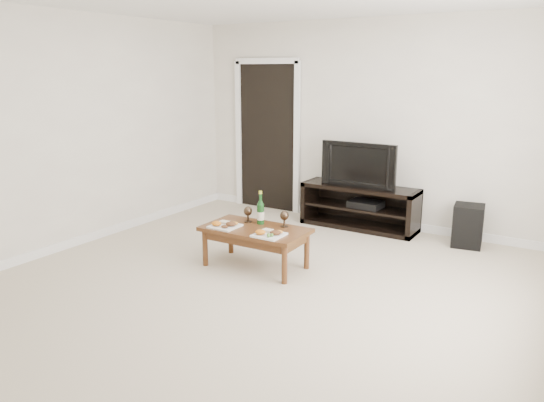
{
  "coord_description": "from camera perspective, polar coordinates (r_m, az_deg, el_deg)",
  "views": [
    {
      "loc": [
        2.5,
        -3.64,
        1.98
      ],
      "look_at": [
        -0.22,
        0.72,
        0.7
      ],
      "focal_mm": 35.0,
      "sensor_mm": 36.0,
      "label": 1
    }
  ],
  "objects": [
    {
      "name": "goblet_left",
      "position": [
        5.54,
        -2.6,
        -1.44
      ],
      "size": [
        0.09,
        0.09,
        0.17
      ],
      "primitive_type": null,
      "color": "#392C1F",
      "rests_on": "coffee_table"
    },
    {
      "name": "av_receiver",
      "position": [
        6.79,
        10.06,
        -0.33
      ],
      "size": [
        0.41,
        0.32,
        0.08
      ],
      "primitive_type": "cube",
      "rotation": [
        0.0,
        0.0,
        -0.04
      ],
      "color": "black",
      "rests_on": "media_console"
    },
    {
      "name": "doorway",
      "position": [
        7.61,
        -0.49,
        6.79
      ],
      "size": [
        0.9,
        0.02,
        2.05
      ],
      "primitive_type": "cube",
      "color": "black",
      "rests_on": "ground"
    },
    {
      "name": "media_console",
      "position": [
        6.84,
        9.39,
        -0.62
      ],
      "size": [
        1.48,
        0.45,
        0.55
      ],
      "primitive_type": "cube",
      "color": "black",
      "rests_on": "ground"
    },
    {
      "name": "back_wall",
      "position": [
        6.91,
        10.69,
        8.12
      ],
      "size": [
        5.0,
        0.04,
        2.6
      ],
      "primitive_type": "cube",
      "color": "beige",
      "rests_on": "ground"
    },
    {
      "name": "plate_left",
      "position": [
        5.4,
        -5.09,
        -2.46
      ],
      "size": [
        0.27,
        0.27,
        0.07
      ],
      "primitive_type": "cube",
      "color": "white",
      "rests_on": "coffee_table"
    },
    {
      "name": "floor",
      "position": [
        4.84,
        -2.37,
        -10.17
      ],
      "size": [
        5.5,
        5.5,
        0.0
      ],
      "primitive_type": "plane",
      "color": "beige",
      "rests_on": "ground"
    },
    {
      "name": "coffee_table",
      "position": [
        5.43,
        -1.79,
        -5.02
      ],
      "size": [
        1.07,
        0.6,
        0.42
      ],
      "primitive_type": "cube",
      "rotation": [
        0.0,
        0.0,
        0.02
      ],
      "color": "#512B16",
      "rests_on": "ground"
    },
    {
      "name": "subwoofer",
      "position": [
        6.46,
        20.32,
        -2.5
      ],
      "size": [
        0.37,
        0.37,
        0.49
      ],
      "primitive_type": "cube",
      "rotation": [
        0.0,
        0.0,
        0.15
      ],
      "color": "black",
      "rests_on": "ground"
    },
    {
      "name": "wine_bottle",
      "position": [
        5.46,
        -1.24,
        -0.7
      ],
      "size": [
        0.07,
        0.07,
        0.35
      ],
      "primitive_type": "cylinder",
      "color": "#103C14",
      "rests_on": "coffee_table"
    },
    {
      "name": "plate_right",
      "position": [
        5.1,
        -0.31,
        -3.4
      ],
      "size": [
        0.27,
        0.27,
        0.07
      ],
      "primitive_type": "cube",
      "color": "white",
      "rests_on": "coffee_table"
    },
    {
      "name": "goblet_right",
      "position": [
        5.37,
        1.33,
        -1.94
      ],
      "size": [
        0.09,
        0.09,
        0.17
      ],
      "primitive_type": null,
      "color": "#392C1F",
      "rests_on": "coffee_table"
    },
    {
      "name": "television",
      "position": [
        6.72,
        9.57,
        3.96
      ],
      "size": [
        0.97,
        0.13,
        0.56
      ],
      "primitive_type": "imported",
      "rotation": [
        0.0,
        0.0,
        -0.0
      ],
      "color": "black",
      "rests_on": "media_console"
    }
  ]
}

